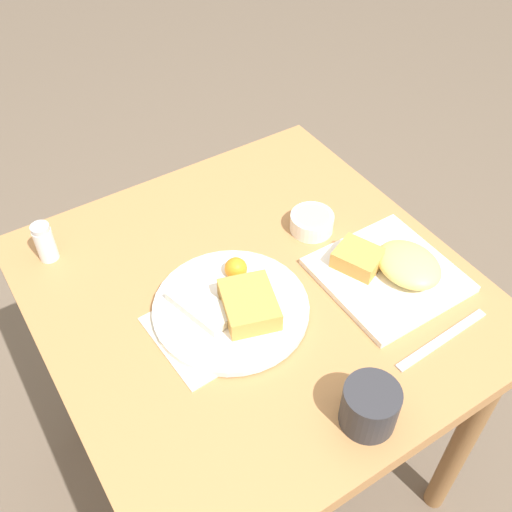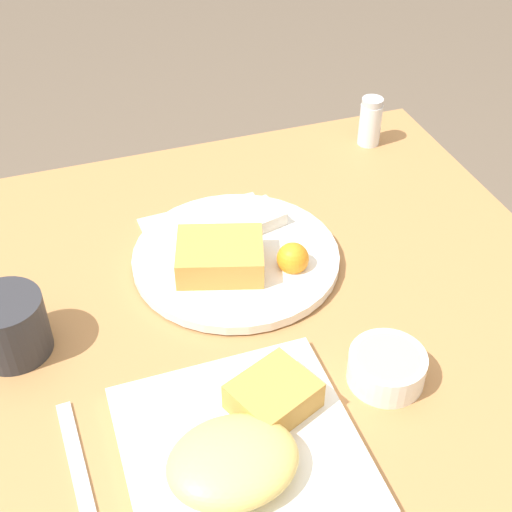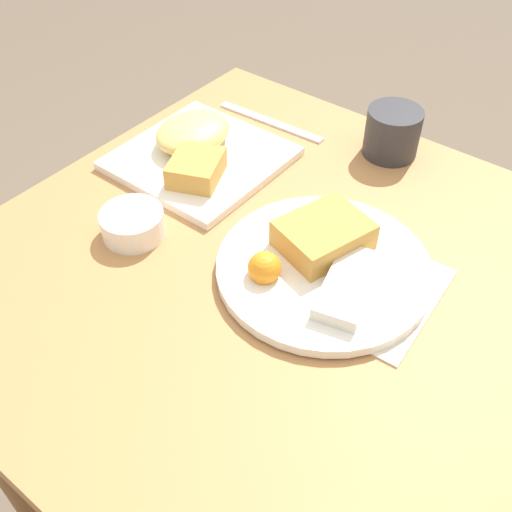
% 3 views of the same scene
% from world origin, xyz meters
% --- Properties ---
extents(ground_plane, '(8.00, 8.00, 0.00)m').
position_xyz_m(ground_plane, '(0.00, 0.00, 0.00)').
color(ground_plane, brown).
extents(dining_table, '(0.82, 0.79, 0.72)m').
position_xyz_m(dining_table, '(0.00, 0.00, 0.62)').
color(dining_table, '#B27A47').
rests_on(dining_table, ground_plane).
extents(menu_card, '(0.20, 0.23, 0.00)m').
position_xyz_m(menu_card, '(-0.04, 0.11, 0.72)').
color(menu_card, beige).
rests_on(menu_card, dining_table).
extents(plate_square_near, '(0.25, 0.25, 0.06)m').
position_xyz_m(plate_square_near, '(-0.12, -0.24, 0.74)').
color(plate_square_near, white).
rests_on(plate_square_near, dining_table).
extents(plate_oval_far, '(0.29, 0.29, 0.05)m').
position_xyz_m(plate_oval_far, '(-0.03, 0.07, 0.74)').
color(plate_oval_far, white).
rests_on(plate_oval_far, menu_card).
extents(sauce_ramekin, '(0.09, 0.09, 0.04)m').
position_xyz_m(sauce_ramekin, '(0.07, -0.19, 0.74)').
color(sauce_ramekin, white).
rests_on(sauce_ramekin, dining_table).
extents(salt_shaker, '(0.04, 0.04, 0.09)m').
position_xyz_m(salt_shaker, '(0.29, 0.30, 0.75)').
color(salt_shaker, white).
rests_on(salt_shaker, dining_table).
extents(butter_knife, '(0.03, 0.22, 0.00)m').
position_xyz_m(butter_knife, '(-0.28, -0.21, 0.72)').
color(butter_knife, silver).
rests_on(butter_knife, dining_table).
extents(coffee_mug, '(0.09, 0.09, 0.08)m').
position_xyz_m(coffee_mug, '(-0.33, 0.00, 0.76)').
color(coffee_mug, '#2D2D33').
rests_on(coffee_mug, dining_table).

